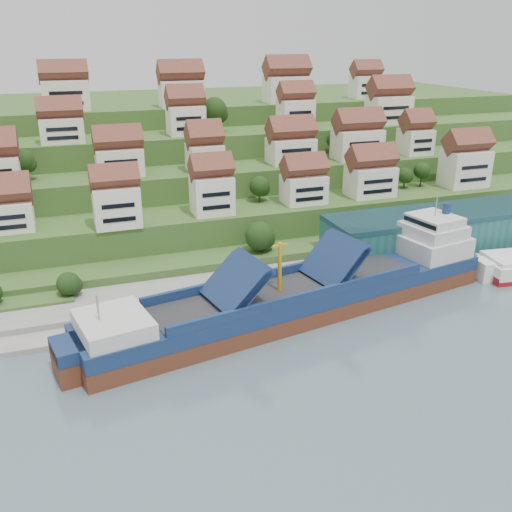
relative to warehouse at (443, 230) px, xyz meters
name	(u,v)px	position (x,y,z in m)	size (l,w,h in m)	color
ground	(270,320)	(-52.00, -17.00, -7.20)	(300.00, 300.00, 0.00)	slate
quay	(328,273)	(-32.00, -2.00, -6.10)	(180.00, 14.00, 2.20)	gray
hillside	(165,162)	(-52.00, 86.55, 3.46)	(260.00, 128.00, 31.00)	#2D4C1E
hillside_village	(234,142)	(-40.33, 42.84, 16.86)	(152.04, 62.58, 28.74)	white
hillside_trees	(179,180)	(-58.91, 29.71, 10.44)	(139.20, 62.55, 32.35)	#1F3C14
warehouse	(443,230)	(0.00, 0.00, 0.00)	(60.00, 15.00, 10.00)	#205957
flagpole	(332,258)	(-33.89, -7.00, -0.32)	(1.28, 0.16, 8.00)	gray
cargo_ship	(308,296)	(-43.55, -16.39, -3.60)	(87.53, 28.79, 19.30)	#572B1A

